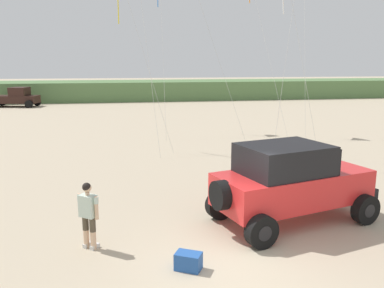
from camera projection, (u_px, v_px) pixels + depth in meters
The scene contains 6 objects.
ground_plane at pixel (236, 263), 9.08m from camera, with size 220.00×220.00×0.00m, color tan.
dune_ridge at pixel (139, 90), 49.35m from camera, with size 90.00×7.88×2.20m, color #567A47.
jeep at pixel (291, 181), 11.23m from camera, with size 5.02×3.43×2.26m.
person_watching at pixel (88, 212), 9.63m from camera, with size 0.52×0.46×1.67m.
cooler_box at pixel (188, 261), 8.78m from camera, with size 0.56×0.36×0.38m, color #23519E.
distant_pickup at pixel (16, 98), 40.84m from camera, with size 4.88×3.17×1.98m.
Camera 1 is at (-2.43, -8.06, 4.46)m, focal length 37.62 mm.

